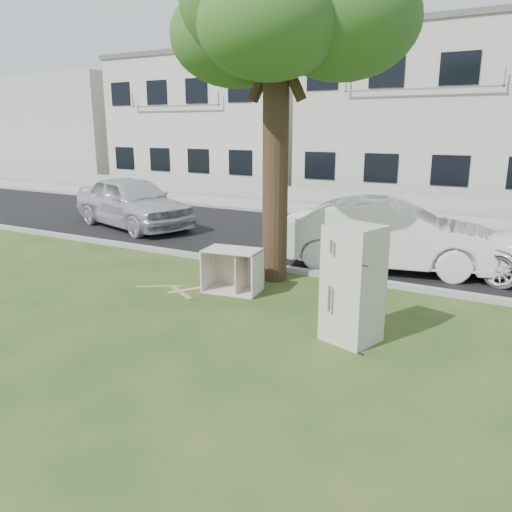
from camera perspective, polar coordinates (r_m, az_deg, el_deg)
The scene contains 17 objects.
ground at distance 9.34m, azimuth -0.77°, elevation -5.81°, with size 120.00×120.00×0.00m, color #244217.
road at distance 14.63m, azimuth 11.03°, elevation 1.44°, with size 120.00×7.00×0.01m, color black.
kerb_near at distance 11.42m, azimuth 5.38°, elevation -2.06°, with size 120.00×0.18×0.12m, color gray.
kerb_far at distance 17.98m, azimuth 14.62°, elevation 3.62°, with size 120.00×0.18×0.12m, color gray.
sidewalk at distance 19.37m, azimuth 15.73°, elevation 4.31°, with size 120.00×2.80×0.01m, color gray.
low_wall at distance 20.86m, azimuth 16.86°, elevation 5.88°, with size 120.00×0.15×0.70m, color gray.
street_tree at distance 10.77m, azimuth 2.40°, elevation 26.55°, with size 3.80×3.80×7.02m.
townhouse_left at distance 29.96m, azimuth -4.11°, elevation 14.96°, with size 10.20×8.16×7.04m.
townhouse_center at distance 25.47m, azimuth 19.95°, elevation 14.72°, with size 11.22×8.16×7.44m.
filler_left at distance 39.72m, azimuth -21.34°, elevation 13.44°, with size 16.00×9.00×6.40m, color beige.
fridge at distance 7.77m, azimuth 11.03°, elevation -3.17°, with size 0.75×0.70×1.83m, color white.
cabinet at distance 10.08m, azimuth -2.68°, elevation -1.65°, with size 1.13×0.70×0.88m, color beige.
plank_a at distance 10.66m, azimuth -11.04°, elevation -3.43°, with size 0.97×0.08×0.02m, color olive.
plank_b at distance 10.19m, azimuth -8.56°, elevation -4.13°, with size 0.96×0.10×0.02m, color #9B7451.
plank_c at distance 10.33m, azimuth -7.96°, elevation -3.87°, with size 0.77×0.09×0.02m, color tan.
car_center at distance 12.01m, azimuth 14.96°, elevation 2.34°, with size 1.72×4.94×1.63m, color white.
car_left at distance 17.14m, azimuth -13.96°, elevation 6.02°, with size 2.00×4.97×1.69m, color silver.
Camera 1 is at (4.38, -7.59, 3.23)m, focal length 35.00 mm.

